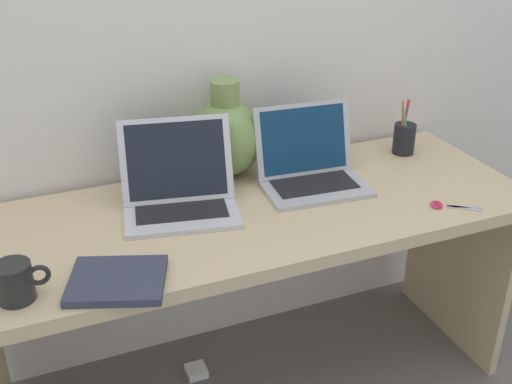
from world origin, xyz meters
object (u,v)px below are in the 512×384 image
Objects in this scene: notebook_stack at (117,281)px; pen_cup at (404,138)px; green_vase at (226,136)px; scissors at (446,206)px; power_brick at (196,371)px; coffee_mug at (16,282)px; laptop_right at (309,164)px; laptop_left at (179,187)px.

notebook_stack is 1.18× the size of pen_cup.
green_vase is at bearing 172.96° from pen_cup.
scissors is 1.95× the size of power_brick.
coffee_mug reaches higher than notebook_stack.
pen_cup is at bearing 74.58° from scissors.
green_vase reaches higher than pen_cup.
coffee_mug is at bearing -146.47° from power_brick.
scissors is 1.04m from power_brick.
coffee_mug is 1.36m from pen_cup.
pen_cup is (0.41, 0.08, -0.01)m from laptop_right.
laptop_left is 0.75m from power_brick.
power_brick is (-0.80, -0.05, -0.74)m from pen_cup.
laptop_right reaches higher than scissors.
scissors reaches higher than power_brick.
coffee_mug is 0.95m from power_brick.
pen_cup is at bearing 16.24° from coffee_mug.
green_vase reaches higher than laptop_right.
power_brick is at bearing 52.27° from notebook_stack.
laptop_left is 2.96× the size of coffee_mug.
laptop_left reaches higher than coffee_mug.
pen_cup is at bearing -7.04° from green_vase.
laptop_right is 0.75m from notebook_stack.
laptop_right is at bearing -36.64° from green_vase.
pen_cup is at bearing 20.71° from notebook_stack.
laptop_right reaches higher than coffee_mug.
laptop_left is at bearing -127.69° from power_brick.
laptop_right is 0.94m from coffee_mug.
laptop_left is 1.63× the size of notebook_stack.
coffee_mug is at bearing 179.66° from scissors.
coffee_mug is 1.20m from scissors.
coffee_mug is 0.65× the size of pen_cup.
scissors is at bearing -44.99° from laptop_right.
notebook_stack is at bearing -7.33° from coffee_mug.
scissors is at bearing -26.20° from power_brick.
laptop_left is 1.94× the size of pen_cup.
scissors is at bearing -22.41° from laptop_left.
coffee_mug is at bearing -163.76° from pen_cup.
green_vase is 2.28× the size of scissors.
green_vase is 1.63× the size of pen_cup.
laptop_left reaches higher than scissors.
laptop_left reaches higher than power_brick.
laptop_left is at bearing 157.59° from scissors.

